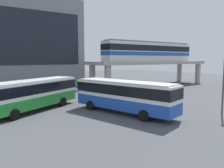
{
  "coord_description": "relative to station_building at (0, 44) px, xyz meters",
  "views": [
    {
      "loc": [
        -14.71,
        -18.9,
        5.38
      ],
      "look_at": [
        1.33,
        4.38,
        2.2
      ],
      "focal_mm": 35.89,
      "sensor_mm": 36.0,
      "label": 1
    }
  ],
  "objects": [
    {
      "name": "bicycle_green",
      "position": [
        30.6,
        -18.28,
        -7.76
      ],
      "size": [
        1.78,
        0.29,
        1.04
      ],
      "color": "black",
      "rests_on": "ground_plane"
    },
    {
      "name": "ground_plane",
      "position": [
        7.96,
        -17.27,
        -8.12
      ],
      "size": [
        120.0,
        120.0,
        0.0
      ],
      "primitive_type": "plane",
      "color": "#47494F"
    },
    {
      "name": "pedestrian_at_kerb",
      "position": [
        17.53,
        -17.86,
        -7.26
      ],
      "size": [
        0.48,
        0.43,
        1.81
      ],
      "color": "#26262D",
      "rests_on": "ground_plane"
    },
    {
      "name": "pedestrian_by_bike_rack",
      "position": [
        17.4,
        -24.14,
        -7.27
      ],
      "size": [
        0.45,
        0.48,
        1.78
      ],
      "color": "#26262D",
      "rests_on": "ground_plane"
    },
    {
      "name": "bus_secondary",
      "position": [
        -0.42,
        -22.7,
        -6.13
      ],
      "size": [
        10.89,
        7.57,
        3.22
      ],
      "color": "#268C33",
      "rests_on": "ground_plane"
    },
    {
      "name": "bicycle_black",
      "position": [
        21.79,
        -19.62,
        -7.76
      ],
      "size": [
        1.66,
        0.78,
        1.04
      ],
      "color": "black",
      "rests_on": "ground_plane"
    },
    {
      "name": "lamp_post",
      "position": [
        14.04,
        -34.76,
        -4.85
      ],
      "size": [
        0.36,
        0.36,
        5.43
      ],
      "color": "#3F3F44",
      "rests_on": "ground_plane"
    },
    {
      "name": "bicycle_orange",
      "position": [
        20.52,
        -17.6,
        -7.76
      ],
      "size": [
        1.76,
        0.42,
        1.04
      ],
      "color": "black",
      "rests_on": "ground_plane"
    },
    {
      "name": "bus_main",
      "position": [
        6.62,
        -28.89,
        -6.13
      ],
      "size": [
        5.27,
        11.32,
        3.22
      ],
      "color": "#1E4CB2",
      "rests_on": "ground_plane"
    },
    {
      "name": "elevated_platform",
      "position": [
        25.53,
        -13.19,
        -3.89
      ],
      "size": [
        26.7,
        6.72,
        4.92
      ],
      "color": "#9E9B93",
      "rests_on": "ground_plane"
    },
    {
      "name": "train",
      "position": [
        25.14,
        -13.19,
        -1.22
      ],
      "size": [
        21.3,
        2.96,
        3.84
      ],
      "color": "silver",
      "rests_on": "elevated_platform"
    },
    {
      "name": "station_building",
      "position": [
        0.0,
        0.0,
        0.0
      ],
      "size": [
        26.98,
        15.06,
        16.23
      ],
      "color": "slate",
      "rests_on": "ground_plane"
    }
  ]
}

